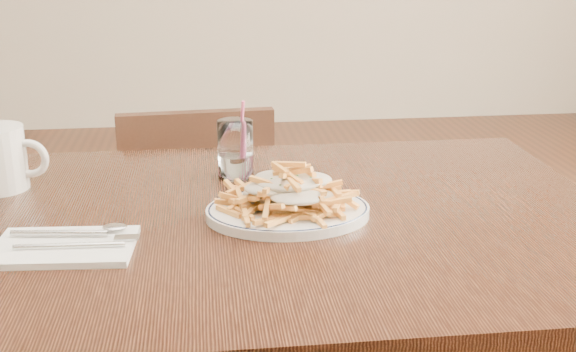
{
  "coord_description": "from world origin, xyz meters",
  "views": [
    {
      "loc": [
        -0.08,
        -1.1,
        1.19
      ],
      "look_at": [
        0.05,
        -0.01,
        0.82
      ],
      "focal_mm": 45.0,
      "sensor_mm": 36.0,
      "label": 1
    }
  ],
  "objects": [
    {
      "name": "napkin",
      "position": [
        -0.29,
        -0.1,
        0.76
      ],
      "size": [
        0.21,
        0.14,
        0.01
      ],
      "primitive_type": "cube",
      "rotation": [
        0.0,
        0.0,
        -0.07
      ],
      "color": "white",
      "rests_on": "table"
    },
    {
      "name": "loaded_fries",
      "position": [
        0.05,
        -0.01,
        0.8
      ],
      "size": [
        0.23,
        0.2,
        0.06
      ],
      "color": "#E9A147",
      "rests_on": "fries_plate"
    },
    {
      "name": "fries_plate",
      "position": [
        0.05,
        -0.01,
        0.76
      ],
      "size": [
        0.3,
        0.27,
        0.02
      ],
      "color": "white",
      "rests_on": "table"
    },
    {
      "name": "table",
      "position": [
        0.0,
        0.0,
        0.67
      ],
      "size": [
        1.2,
        0.8,
        0.75
      ],
      "color": "black",
      "rests_on": "ground"
    },
    {
      "name": "water_glass",
      "position": [
        -0.02,
        0.2,
        0.8
      ],
      "size": [
        0.07,
        0.07,
        0.15
      ],
      "color": "white",
      "rests_on": "table"
    },
    {
      "name": "cutlery",
      "position": [
        -0.29,
        -0.1,
        0.76
      ],
      "size": [
        0.2,
        0.07,
        0.01
      ],
      "color": "silver",
      "rests_on": "napkin"
    },
    {
      "name": "chair_far",
      "position": [
        -0.1,
        0.64,
        0.45
      ],
      "size": [
        0.39,
        0.39,
        0.79
      ],
      "color": "black",
      "rests_on": "ground"
    }
  ]
}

